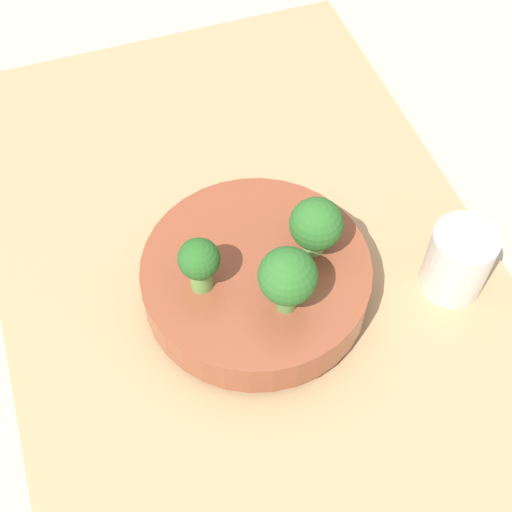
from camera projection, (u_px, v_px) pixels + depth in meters
The scene contains 7 objects.
ground_plane at pixel (253, 295), 0.93m from camera, with size 6.00×6.00×0.00m, color #ADA89E.
table at pixel (253, 287), 0.91m from camera, with size 1.00×0.62×0.04m.
bowl at pixel (256, 279), 0.85m from camera, with size 0.27×0.27×0.07m.
broccoli_floret_front at pixel (199, 262), 0.77m from camera, with size 0.05×0.05×0.07m.
broccoli_floret_right at pixel (288, 278), 0.75m from camera, with size 0.06×0.06×0.09m.
broccoli_floret_back at pixel (316, 225), 0.80m from camera, with size 0.06×0.06×0.08m.
cup at pixel (458, 261), 0.85m from camera, with size 0.08×0.08×0.10m.
Camera 1 is at (0.47, -0.16, 0.79)m, focal length 50.00 mm.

